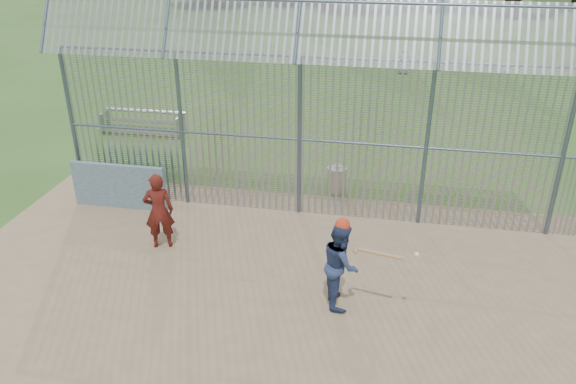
% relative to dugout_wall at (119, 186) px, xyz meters
% --- Properties ---
extents(ground, '(120.00, 120.00, 0.00)m').
position_rel_dugout_wall_xyz_m(ground, '(4.60, -2.90, -0.62)').
color(ground, '#2D511E').
rests_on(ground, ground).
extents(dirt_infield, '(14.00, 10.00, 0.02)m').
position_rel_dugout_wall_xyz_m(dirt_infield, '(4.60, -3.40, -0.61)').
color(dirt_infield, '#756047').
rests_on(dirt_infield, ground).
extents(dugout_wall, '(2.50, 0.12, 1.20)m').
position_rel_dugout_wall_xyz_m(dugout_wall, '(0.00, 0.00, 0.00)').
color(dugout_wall, '#38566B').
rests_on(dugout_wall, dirt_infield).
extents(batter, '(0.83, 0.97, 1.74)m').
position_rel_dugout_wall_xyz_m(batter, '(6.01, -2.97, 0.27)').
color(batter, navy).
rests_on(batter, dirt_infield).
extents(onlooker, '(0.76, 0.62, 1.80)m').
position_rel_dugout_wall_xyz_m(onlooker, '(1.79, -1.63, 0.30)').
color(onlooker, maroon).
rests_on(onlooker, dirt_infield).
extents(bg_kid_standing, '(0.69, 0.48, 1.34)m').
position_rel_dugout_wall_xyz_m(bg_kid_standing, '(7.18, 15.79, 0.05)').
color(bg_kid_standing, slate).
rests_on(bg_kid_standing, ground).
extents(batting_gear, '(1.55, 0.46, 0.62)m').
position_rel_dugout_wall_xyz_m(batting_gear, '(6.15, -3.00, 1.04)').
color(batting_gear, red).
rests_on(batting_gear, ground).
extents(trash_can, '(0.56, 0.56, 0.82)m').
position_rel_dugout_wall_xyz_m(trash_can, '(5.42, 1.93, -0.24)').
color(trash_can, '#979A9F').
rests_on(trash_can, ground).
extents(bleacher, '(3.00, 0.95, 0.72)m').
position_rel_dugout_wall_xyz_m(bleacher, '(-1.81, 5.45, -0.21)').
color(bleacher, slate).
rests_on(bleacher, ground).
extents(backstop_fence, '(20.09, 0.81, 5.30)m').
position_rel_dugout_wall_xyz_m(backstop_fence, '(6.41, 0.53, 1.74)').
color(backstop_fence, '#47566B').
rests_on(backstop_fence, ground).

